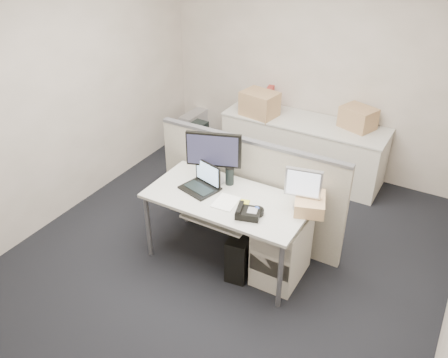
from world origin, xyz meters
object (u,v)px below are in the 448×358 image
Objects in this scene: monitor_main at (214,158)px; desk_phone at (248,213)px; laptop at (198,179)px; desk at (227,203)px.

desk_phone is (0.55, -0.35, -0.23)m from monitor_main.
laptop is at bearing 150.24° from desk_phone.
laptop reaches higher than desk.
desk is at bearing 134.95° from desk_phone.
desk is 2.88× the size of monitor_main.
desk is 0.36m from laptop.
desk_phone is (0.30, -0.17, 0.10)m from desk.
monitor_main is (-0.25, 0.18, 0.33)m from desk.
desk_phone is at bearing 1.59° from laptop.
desk is at bearing -55.59° from monitor_main.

